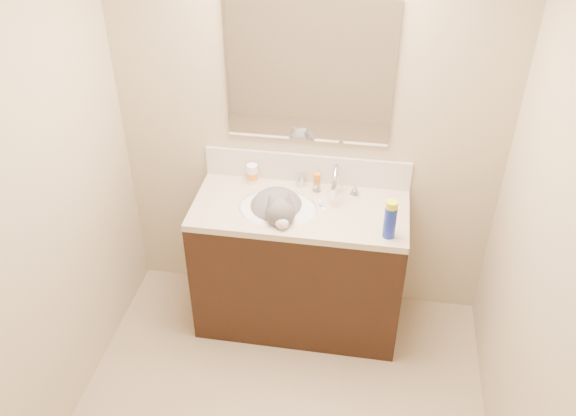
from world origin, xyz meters
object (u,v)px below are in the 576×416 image
(silver_jar, at_px, (301,180))
(spray_can, at_px, (390,222))
(cat, at_px, (277,211))
(vanity_cabinet, at_px, (299,268))
(basin, at_px, (278,218))
(pill_bottle, at_px, (252,174))
(amber_bottle, at_px, (317,181))
(faucet, at_px, (336,183))

(silver_jar, height_order, spray_can, spray_can)
(cat, bearing_deg, vanity_cabinet, -4.95)
(basin, xyz_separation_m, pill_bottle, (-0.19, 0.23, 0.13))
(silver_jar, xyz_separation_m, amber_bottle, (0.10, -0.02, 0.02))
(cat, height_order, amber_bottle, cat)
(silver_jar, distance_m, spray_can, 0.66)
(amber_bottle, bearing_deg, vanity_cabinet, -108.85)
(faucet, distance_m, amber_bottle, 0.13)
(pill_bottle, relative_size, amber_bottle, 1.16)
(vanity_cabinet, xyz_separation_m, amber_bottle, (0.07, 0.20, 0.50))
(pill_bottle, height_order, silver_jar, pill_bottle)
(basin, height_order, faucet, faucet)
(basin, bearing_deg, vanity_cabinet, 14.04)
(basin, height_order, spray_can, spray_can)
(silver_jar, bearing_deg, pill_bottle, -177.21)
(cat, relative_size, silver_jar, 7.02)
(silver_jar, bearing_deg, spray_can, -37.86)
(vanity_cabinet, height_order, basin, basin)
(basin, height_order, pill_bottle, pill_bottle)
(pill_bottle, bearing_deg, spray_can, -25.86)
(pill_bottle, distance_m, amber_bottle, 0.38)
(amber_bottle, relative_size, spray_can, 0.57)
(cat, bearing_deg, amber_bottle, 31.75)
(spray_can, bearing_deg, faucet, 133.93)
(vanity_cabinet, distance_m, silver_jar, 0.53)
(cat, distance_m, pill_bottle, 0.31)
(spray_can, bearing_deg, amber_bottle, 137.79)
(cat, xyz_separation_m, pill_bottle, (-0.19, 0.23, 0.08))
(amber_bottle, bearing_deg, spray_can, -42.21)
(basin, bearing_deg, amber_bottle, 50.57)
(faucet, xyz_separation_m, spray_can, (0.31, -0.32, 0.00))
(basin, distance_m, spray_can, 0.65)
(amber_bottle, xyz_separation_m, spray_can, (0.42, -0.38, 0.04))
(faucet, height_order, spray_can, faucet)
(basin, bearing_deg, faucet, 29.12)
(silver_jar, height_order, amber_bottle, amber_bottle)
(faucet, bearing_deg, vanity_cabinet, -142.71)
(cat, relative_size, pill_bottle, 4.00)
(pill_bottle, xyz_separation_m, amber_bottle, (0.38, -0.01, -0.01))
(faucet, xyz_separation_m, silver_jar, (-0.21, 0.08, -0.05))
(pill_bottle, bearing_deg, faucet, -7.73)
(basin, relative_size, pill_bottle, 3.86)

